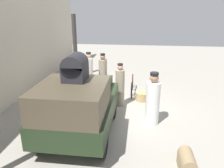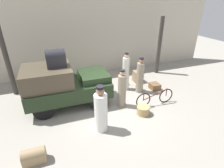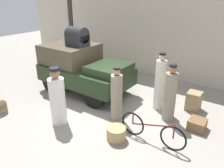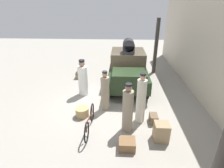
% 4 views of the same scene
% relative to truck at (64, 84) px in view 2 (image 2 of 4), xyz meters
% --- Properties ---
extents(ground_plane, '(30.00, 30.00, 0.00)m').
position_rel_truck_xyz_m(ground_plane, '(1.64, -0.89, -0.94)').
color(ground_plane, gray).
extents(station_building_facade, '(16.00, 0.15, 4.50)m').
position_rel_truck_xyz_m(station_building_facade, '(1.64, 3.18, 1.31)').
color(station_building_facade, beige).
rests_on(station_building_facade, ground).
extents(canopy_pillar_left, '(0.22, 0.22, 3.22)m').
position_rel_truck_xyz_m(canopy_pillar_left, '(-2.14, 1.69, 0.66)').
color(canopy_pillar_left, '#38332D').
rests_on(canopy_pillar_left, ground).
extents(canopy_pillar_right, '(0.22, 0.22, 3.22)m').
position_rel_truck_xyz_m(canopy_pillar_right, '(5.55, 1.69, 0.66)').
color(canopy_pillar_right, '#38332D').
rests_on(canopy_pillar_right, ground).
extents(truck, '(3.32, 1.82, 1.72)m').
position_rel_truck_xyz_m(truck, '(0.00, 0.00, 0.00)').
color(truck, black).
rests_on(truck, ground).
extents(bicycle, '(1.74, 0.04, 0.69)m').
position_rel_truck_xyz_m(bicycle, '(3.51, -1.35, -0.61)').
color(bicycle, black).
rests_on(bicycle, ground).
extents(wicker_basket, '(0.50, 0.50, 0.34)m').
position_rel_truck_xyz_m(wicker_basket, '(2.74, -1.77, -0.78)').
color(wicker_basket, tan).
rests_on(wicker_basket, ground).
extents(porter_with_bicycle, '(0.33, 0.33, 1.84)m').
position_rel_truck_xyz_m(porter_with_bicycle, '(2.92, 0.37, -0.09)').
color(porter_with_bicycle, silver).
rests_on(porter_with_bicycle, ground).
extents(porter_standing_middle, '(0.44, 0.44, 1.67)m').
position_rel_truck_xyz_m(porter_standing_middle, '(0.96, -2.07, -0.19)').
color(porter_standing_middle, white).
rests_on(porter_standing_middle, ground).
extents(porter_carrying_trunk, '(0.35, 0.35, 1.70)m').
position_rel_truck_xyz_m(porter_carrying_trunk, '(3.44, -0.10, -0.16)').
color(porter_carrying_trunk, gray).
rests_on(porter_carrying_trunk, ground).
extents(porter_lifting_near_truck, '(0.33, 0.33, 1.62)m').
position_rel_truck_xyz_m(porter_lifting_near_truck, '(2.18, -0.94, -0.20)').
color(porter_lifting_near_truck, gray).
rests_on(porter_lifting_near_truck, ground).
extents(suitcase_black_upright, '(0.61, 0.33, 0.46)m').
position_rel_truck_xyz_m(suitcase_black_upright, '(-1.15, -2.75, -0.72)').
color(suitcase_black_upright, '#937A56').
rests_on(suitcase_black_upright, ground).
extents(suitcase_tan_flat, '(0.44, 0.48, 0.29)m').
position_rel_truck_xyz_m(suitcase_tan_flat, '(4.30, -0.12, -0.80)').
color(suitcase_tan_flat, brown).
rests_on(suitcase_tan_flat, ground).
extents(trunk_umber_medium, '(0.42, 0.27, 0.30)m').
position_rel_truck_xyz_m(trunk_umber_medium, '(2.99, 0.86, -0.80)').
color(trunk_umber_medium, brown).
rests_on(trunk_umber_medium, ground).
extents(suitcase_small_leather, '(0.42, 0.45, 0.60)m').
position_rel_truck_xyz_m(suitcase_small_leather, '(3.88, 0.94, -0.65)').
color(suitcase_small_leather, '#937A56').
rests_on(suitcase_small_leather, ground).
extents(trunk_on_truck_roof, '(0.71, 0.55, 0.67)m').
position_rel_truck_xyz_m(trunk_on_truck_roof, '(-0.15, -0.00, 1.09)').
color(trunk_on_truck_roof, '#232328').
rests_on(trunk_on_truck_roof, truck).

